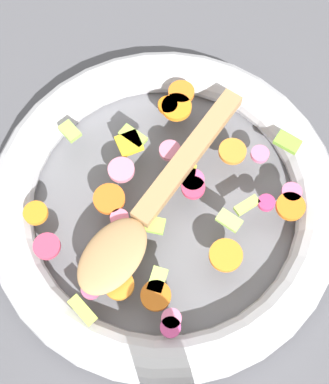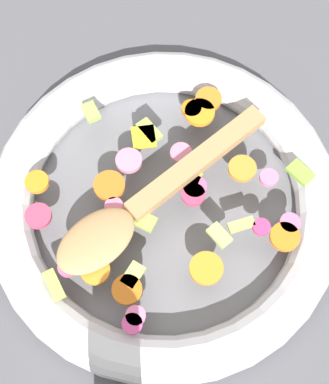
% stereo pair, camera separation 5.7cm
% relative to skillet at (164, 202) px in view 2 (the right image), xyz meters
% --- Properties ---
extents(ground_plane, '(4.00, 4.00, 0.00)m').
position_rel_skillet_xyz_m(ground_plane, '(0.00, 0.00, -0.02)').
color(ground_plane, '#4C4C51').
extents(skillet, '(0.40, 0.40, 0.05)m').
position_rel_skillet_xyz_m(skillet, '(0.00, 0.00, 0.00)').
color(skillet, slate).
rests_on(skillet, ground_plane).
extents(chopped_vegetables, '(0.31, 0.26, 0.01)m').
position_rel_skillet_xyz_m(chopped_vegetables, '(-0.00, 0.01, 0.03)').
color(chopped_vegetables, orange).
rests_on(chopped_vegetables, skillet).
extents(wooden_spoon, '(0.28, 0.10, 0.01)m').
position_rel_skillet_xyz_m(wooden_spoon, '(0.03, 0.01, 0.04)').
color(wooden_spoon, '#A87F51').
rests_on(wooden_spoon, chopped_vegetables).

